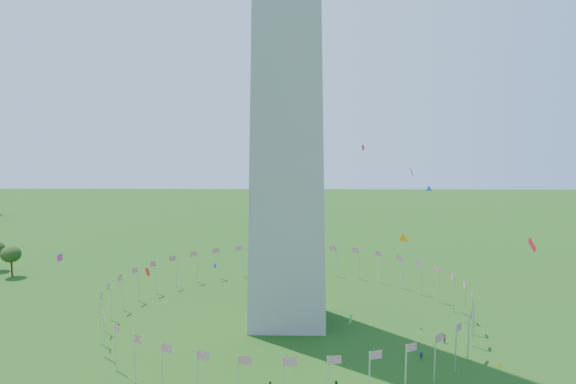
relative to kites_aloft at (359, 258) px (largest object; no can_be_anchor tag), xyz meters
name	(u,v)px	position (x,y,z in m)	size (l,w,h in m)	color
flag_ring	(287,302)	(-13.15, 25.77, -16.55)	(80.24, 80.24, 9.00)	silver
kites_aloft	(359,258)	(0.00, 0.00, 0.00)	(93.77, 78.49, 35.50)	orange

